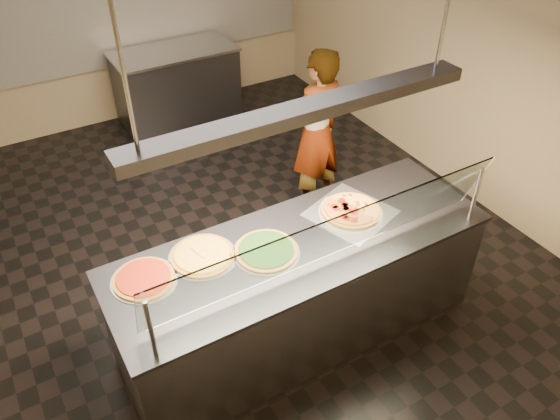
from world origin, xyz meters
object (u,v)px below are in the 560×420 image
perforated_tray (350,212)px  half_pizza_pepperoni (339,214)px  serving_counter (300,289)px  sneeze_guard (332,238)px  prep_table (177,86)px  half_pizza_sausage (362,206)px  pizza_tomato (144,278)px  pizza_spinach (266,250)px  pizza_spatula (207,254)px  pizza_cheese (202,255)px  worker (316,134)px  heat_lamp_housing (306,111)px

perforated_tray → half_pizza_pepperoni: size_ratio=1.39×
serving_counter → sneeze_guard: sneeze_guard is taller
sneeze_guard → prep_table: 4.19m
half_pizza_sausage → perforated_tray: bearing=-178.9°
sneeze_guard → serving_counter: bearing=90.0°
pizza_tomato → prep_table: (1.59, 3.54, -0.48)m
perforated_tray → pizza_spinach: pizza_spinach is taller
serving_counter → pizza_spinach: bearing=171.6°
sneeze_guard → half_pizza_sausage: size_ratio=5.11×
half_pizza_sausage → prep_table: half_pizza_sausage is taller
pizza_tomato → pizza_spatula: size_ratio=1.89×
sneeze_guard → half_pizza_pepperoni: (0.39, 0.44, -0.26)m
pizza_tomato → pizza_cheese: bearing=1.9°
pizza_tomato → prep_table: pizza_tomato is taller
worker → pizza_spinach: bearing=33.3°
half_pizza_sausage → serving_counter: bearing=-170.5°
half_pizza_sausage → half_pizza_pepperoni: bearing=-179.4°
pizza_cheese → heat_lamp_housing: heat_lamp_housing is taller
perforated_tray → pizza_spatula: 1.12m
pizza_spinach → prep_table: size_ratio=0.31×
pizza_spatula → half_pizza_pepperoni: bearing=-5.3°
serving_counter → sneeze_guard: bearing=-90.0°
heat_lamp_housing → serving_counter: bearing=0.0°
pizza_tomato → worker: 2.37m
pizza_spatula → heat_lamp_housing: bearing=-17.0°
pizza_spinach → pizza_spatula: bearing=157.3°
prep_table → pizza_spatula: bearing=-107.9°
prep_table → pizza_spinach: bearing=-101.9°
perforated_tray → prep_table: size_ratio=0.46×
prep_table → pizza_cheese: bearing=-108.4°
sneeze_guard → half_pizza_sausage: (0.60, 0.44, -0.27)m
pizza_tomato → perforated_tray: bearing=-3.8°
prep_table → worker: size_ratio=0.89×
sneeze_guard → pizza_cheese: 0.90m
sneeze_guard → half_pizza_pepperoni: size_ratio=5.11×
prep_table → half_pizza_sausage: bearing=-88.8°
sneeze_guard → perforated_tray: (0.49, 0.44, -0.29)m
pizza_tomato → heat_lamp_housing: bearing=-10.7°
half_pizza_pepperoni → pizza_spinach: (-0.65, -0.06, -0.02)m
sneeze_guard → pizza_spinach: sneeze_guard is taller
half_pizza_sausage → heat_lamp_housing: bearing=-170.5°
worker → pizza_spatula: bearing=22.6°
perforated_tray → heat_lamp_housing: (-0.49, -0.10, 1.01)m
sneeze_guard → pizza_cheese: sneeze_guard is taller
serving_counter → pizza_tomato: 1.19m
pizza_cheese → serving_counter: bearing=-18.2°
serving_counter → perforated_tray: perforated_tray is taller
half_pizza_sausage → heat_lamp_housing: (-0.60, -0.10, 0.99)m
half_pizza_pepperoni → half_pizza_sausage: (0.21, 0.00, -0.01)m
pizza_spinach → worker: (1.27, 1.30, -0.11)m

